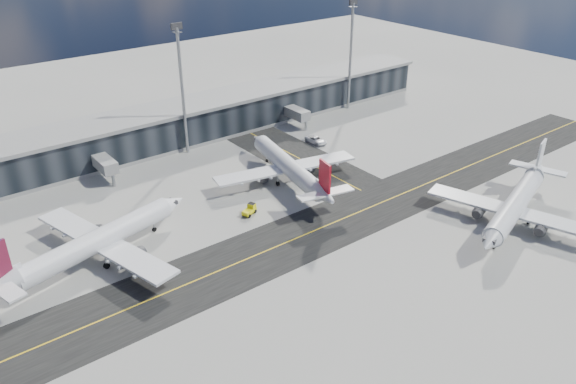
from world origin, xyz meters
The scene contains 9 objects.
ground centered at (0.00, 0.00, 0.00)m, with size 300.00×300.00×0.00m, color gray.
taxiway_lanes centered at (3.91, 10.74, 0.01)m, with size 180.00×63.00×0.03m.
terminal_concourse centered at (0.04, 54.93, 4.09)m, with size 152.00×19.80×8.80m.
floodlight_masts centered at (0.00, 48.00, 15.61)m, with size 102.50×0.70×28.90m.
airliner_af centered at (-32.51, 18.04, 3.58)m, with size 36.18×31.12×10.83m.
airliner_redtail centered at (8.84, 21.58, 3.49)m, with size 30.42×35.44×10.55m.
airliner_near centered at (31.32, -15.19, 3.47)m, with size 34.77×29.98×10.51m.
baggage_tug centered at (-4.70, 15.79, 0.94)m, with size 3.32×2.50×1.88m.
service_van centered at (26.70, 34.12, 0.82)m, with size 2.72×5.91×1.64m, color white.
Camera 1 is at (-53.98, -59.34, 51.43)m, focal length 35.00 mm.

